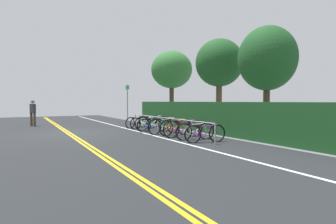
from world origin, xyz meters
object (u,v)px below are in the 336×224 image
Objects in this scene: bicycle_1 at (144,123)px; bicycle_2 at (152,123)px; bicycle_7 at (195,131)px; tree_far_right at (267,59)px; pedestrian at (33,111)px; bicycle_4 at (164,126)px; bicycle_0 at (137,122)px; bicycle_5 at (175,127)px; tree_near_left at (172,70)px; bicycle_3 at (155,125)px; tree_mid at (219,63)px; bike_rack at (165,121)px; sign_post_near at (127,101)px; bicycle_8 at (205,133)px; bicycle_6 at (183,129)px.

bicycle_1 is 0.92m from bicycle_2.
bicycle_7 is 4.87m from tree_far_right.
bicycle_7 is at bearing 29.20° from pedestrian.
bicycle_1 is at bearing 178.39° from bicycle_4.
bicycle_0 is 0.85× the size of bicycle_4.
tree_near_left is at bearing 151.13° from bicycle_5.
tree_far_right reaches higher than bicycle_1.
pedestrian is (-5.68, -5.35, 0.56)m from bicycle_2.
bicycle_0 is at bearing 179.79° from bicycle_3.
tree_mid reaches higher than bicycle_2.
tree_mid is at bearing 4.28° from tree_near_left.
bike_rack reaches higher than bicycle_1.
bicycle_1 is at bearing -178.32° from bicycle_5.
bicycle_0 is 0.31× the size of tree_mid.
bicycle_1 is 1.05× the size of bicycle_7.
bicycle_2 is 6.81m from tree_near_left.
bicycle_5 is (2.33, 0.03, -0.02)m from bicycle_2.
pedestrian reaches higher than bike_rack.
sign_post_near reaches higher than bicycle_7.
tree_near_left is at bearing 147.11° from bicycle_4.
bicycle_1 is at bearing -143.04° from tree_far_right.
bike_rack is 2.39m from bicycle_7.
pedestrian is (-8.01, -5.38, 0.58)m from bicycle_5.
bicycle_4 is 8.00m from tree_near_left.
bicycle_2 is (1.62, 0.19, 0.05)m from bicycle_0.
tree_near_left is 1.07× the size of tree_far_right.
bicycle_3 is 1.07× the size of bicycle_8.
bicycle_0 is 0.85× the size of bicycle_2.
bicycle_5 is (1.63, 0.23, 0.01)m from bicycle_3.
tree_mid is (1.33, 4.21, 3.41)m from bicycle_1.
bicycle_1 is 0.35× the size of tree_far_right.
bicycle_1 is 0.94× the size of bicycle_4.
bicycle_3 is 0.88m from bicycle_4.
bicycle_2 reaches higher than bicycle_1.
sign_post_near is at bearing 60.50° from pedestrian.
tree_near_left is 4.91m from tree_mid.
bicycle_4 is (2.49, -0.07, 0.05)m from bicycle_1.
tree_far_right is (8.64, -0.03, -0.39)m from tree_near_left.
bicycle_8 is 0.65× the size of sign_post_near.
bicycle_1 is 4.81m from bicycle_7.
bicycle_3 is 5.52m from tree_mid.
bike_rack is 4.16× the size of bicycle_3.
tree_far_right is (6.99, 4.06, 1.92)m from sign_post_near.
sign_post_near is at bearing -174.93° from bicycle_0.
bicycle_5 is at bearing 5.97° from bike_rack.
sign_post_near reaches higher than bike_rack.
bicycle_4 is 2.32m from bicycle_7.
bicycle_3 is at bearing -16.07° from bicycle_2.
bicycle_6 is at bearing -3.38° from bicycle_5.
bicycle_1 is 0.33× the size of tree_near_left.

